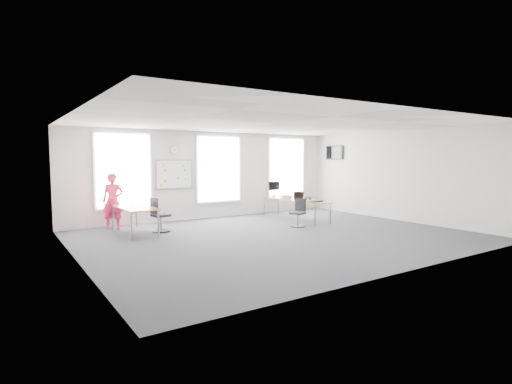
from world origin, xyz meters
TOP-DOWN VIEW (x-y plane):
  - floor at (0.00, 0.00)m, footprint 10.00×10.00m
  - ceiling at (0.00, 0.00)m, footprint 10.00×10.00m
  - wall_back at (0.00, 4.00)m, footprint 10.00×0.00m
  - wall_front at (0.00, -4.00)m, footprint 10.00×0.00m
  - wall_left at (-5.00, 0.00)m, footprint 0.00×10.00m
  - wall_right at (5.00, 0.00)m, footprint 0.00×10.00m
  - window_left at (-3.00, 3.97)m, footprint 1.60×0.06m
  - window_mid at (0.30, 3.97)m, footprint 1.60×0.06m
  - window_right at (3.30, 3.97)m, footprint 1.60×0.06m
  - desk_right at (2.22, 2.06)m, footprint 0.77×2.88m
  - desk_left at (-3.11, 2.57)m, footprint 0.82×2.06m
  - chair_right at (1.41, 0.90)m, footprint 0.50×0.50m
  - chair_left at (-2.48, 2.35)m, footprint 0.52×0.52m
  - person at (-3.44, 3.56)m, footprint 0.70×0.57m
  - whiteboard at (-1.35, 3.97)m, footprint 1.20×0.03m
  - wall_clock at (-1.35, 3.97)m, footprint 0.30×0.04m
  - tv at (4.95, 3.00)m, footprint 0.06×0.90m
  - keyboard at (2.15, 0.96)m, footprint 0.45×0.18m
  - mouse at (2.45, 0.99)m, footprint 0.08×0.12m
  - lens_cap at (2.35, 1.38)m, footprint 0.07×0.07m
  - headphones at (2.31, 1.52)m, footprint 0.20×0.11m
  - laptop_sleeve at (2.28, 1.96)m, footprint 0.33×0.23m
  - paper_stack at (2.08, 2.40)m, footprint 0.37×0.30m
  - monitor at (2.19, 3.25)m, footprint 0.49×0.20m

SIDE VIEW (x-z plane):
  - floor at x=0.00m, z-range 0.00..0.00m
  - chair_right at x=1.41m, z-range -0.05..0.79m
  - chair_left at x=-2.48m, z-range -0.06..0.92m
  - desk_right at x=2.22m, z-range 0.30..1.00m
  - desk_left at x=-3.11m, z-range 0.31..1.06m
  - lens_cap at x=2.35m, z-range 0.70..0.71m
  - keyboard at x=2.15m, z-range 0.70..0.72m
  - mouse at x=2.45m, z-range 0.70..0.74m
  - headphones at x=2.31m, z-range 0.70..0.81m
  - paper_stack at x=2.08m, z-range 0.70..0.81m
  - laptop_sleeve at x=2.28m, z-range 0.70..0.96m
  - person at x=-3.44m, z-range 0.00..1.66m
  - monitor at x=2.19m, z-range 0.76..1.30m
  - wall_back at x=0.00m, z-range -3.50..6.50m
  - wall_front at x=0.00m, z-range -3.50..6.50m
  - wall_left at x=-5.00m, z-range -3.50..6.50m
  - wall_right at x=5.00m, z-range -3.50..6.50m
  - whiteboard at x=-1.35m, z-range 1.10..2.00m
  - window_left at x=-3.00m, z-range 0.60..2.80m
  - window_mid at x=0.30m, z-range 0.60..2.80m
  - window_right at x=3.30m, z-range 0.60..2.80m
  - tv at x=4.95m, z-range 2.02..2.57m
  - wall_clock at x=-1.35m, z-range 2.20..2.50m
  - ceiling at x=0.00m, z-range 3.00..3.00m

